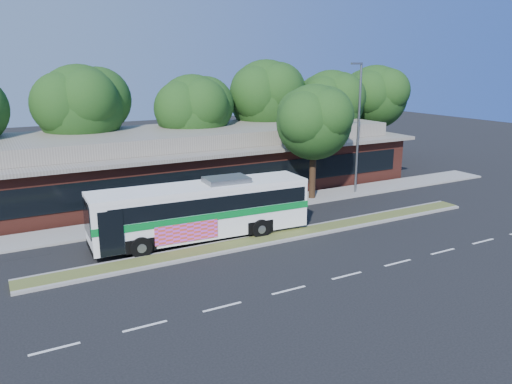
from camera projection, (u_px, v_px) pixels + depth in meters
ground at (286, 241)px, 26.02m from camera, size 120.00×120.00×0.00m
median_strip at (280, 236)px, 26.51m from camera, size 26.00×1.10×0.15m
sidewalk at (232, 210)px, 31.44m from camera, size 44.00×2.60×0.12m
plaza_building at (192, 160)px, 36.51m from camera, size 33.20×11.20×4.45m
lamp_post at (358, 125)px, 34.36m from camera, size 0.93×0.18×9.07m
tree_bg_b at (86, 105)px, 35.12m from camera, size 6.69×6.00×9.00m
tree_bg_c at (197, 110)px, 38.12m from camera, size 6.24×5.60×8.26m
tree_bg_d at (270, 95)px, 42.07m from camera, size 6.91×6.20×9.37m
tree_bg_e at (334, 102)px, 44.17m from camera, size 6.47×5.80×8.50m
tree_bg_f at (378, 95)px, 47.75m from camera, size 6.69×6.00×8.92m
transit_bus at (202, 206)px, 25.91m from camera, size 11.55×3.09×3.21m
sidewalk_tree at (317, 120)px, 33.01m from camera, size 5.54×4.97×7.74m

